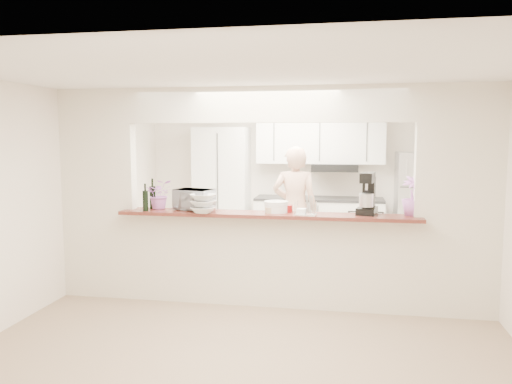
% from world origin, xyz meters
% --- Properties ---
extents(floor, '(6.00, 6.00, 0.00)m').
position_xyz_m(floor, '(0.00, 0.00, 0.00)').
color(floor, '#9E856B').
rests_on(floor, ground).
extents(tile_overlay, '(5.00, 2.90, 0.01)m').
position_xyz_m(tile_overlay, '(0.00, 1.55, 0.01)').
color(tile_overlay, beige).
rests_on(tile_overlay, floor).
extents(partition, '(5.00, 0.15, 2.50)m').
position_xyz_m(partition, '(0.00, 0.00, 1.48)').
color(partition, silver).
rests_on(partition, floor).
extents(bar_counter, '(3.40, 0.38, 1.09)m').
position_xyz_m(bar_counter, '(0.00, -0.00, 0.58)').
color(bar_counter, silver).
rests_on(bar_counter, floor).
extents(kitchen_cabinets, '(3.15, 0.62, 2.25)m').
position_xyz_m(kitchen_cabinets, '(-0.19, 2.72, 0.97)').
color(kitchen_cabinets, white).
rests_on(kitchen_cabinets, floor).
extents(refrigerator, '(0.75, 0.70, 1.70)m').
position_xyz_m(refrigerator, '(2.05, 2.65, 0.85)').
color(refrigerator, silver).
rests_on(refrigerator, floor).
extents(flower_left, '(0.39, 0.37, 0.35)m').
position_xyz_m(flower_left, '(-1.30, 0.05, 1.26)').
color(flower_left, '#D370B4').
rests_on(flower_left, bar_counter).
extents(wine_bottle_a, '(0.06, 0.06, 0.32)m').
position_xyz_m(wine_bottle_a, '(-1.40, -0.15, 1.21)').
color(wine_bottle_a, black).
rests_on(wine_bottle_a, bar_counter).
extents(wine_bottle_b, '(0.07, 0.07, 0.36)m').
position_xyz_m(wine_bottle_b, '(-1.40, 0.07, 1.23)').
color(wine_bottle_b, black).
rests_on(wine_bottle_b, bar_counter).
extents(toaster_oven, '(0.50, 0.40, 0.24)m').
position_xyz_m(toaster_oven, '(-0.88, 0.05, 1.21)').
color(toaster_oven, '#ACABB0').
rests_on(toaster_oven, bar_counter).
extents(serving_bowls, '(0.31, 0.31, 0.21)m').
position_xyz_m(serving_bowls, '(-0.70, -0.17, 1.19)').
color(serving_bowls, white).
rests_on(serving_bowls, bar_counter).
extents(plate_stack_a, '(0.27, 0.27, 0.13)m').
position_xyz_m(plate_stack_a, '(0.10, 0.03, 1.15)').
color(plate_stack_a, white).
rests_on(plate_stack_a, bar_counter).
extents(plate_stack_b, '(0.28, 0.28, 0.10)m').
position_xyz_m(plate_stack_b, '(0.10, 0.03, 1.14)').
color(plate_stack_b, white).
rests_on(plate_stack_b, bar_counter).
extents(red_bowl, '(0.16, 0.16, 0.08)m').
position_xyz_m(red_bowl, '(0.20, 0.08, 1.13)').
color(red_bowl, maroon).
rests_on(red_bowl, bar_counter).
extents(tan_bowl, '(0.14, 0.14, 0.06)m').
position_xyz_m(tan_bowl, '(0.05, -0.03, 1.12)').
color(tan_bowl, tan).
rests_on(tan_bowl, bar_counter).
extents(utensil_caddy, '(0.25, 0.17, 0.22)m').
position_xyz_m(utensil_caddy, '(0.45, -0.15, 1.18)').
color(utensil_caddy, silver).
rests_on(utensil_caddy, bar_counter).
extents(stand_mixer, '(0.26, 0.35, 0.46)m').
position_xyz_m(stand_mixer, '(1.12, 0.07, 1.30)').
color(stand_mixer, black).
rests_on(stand_mixer, bar_counter).
extents(flower_right, '(0.28, 0.28, 0.43)m').
position_xyz_m(flower_right, '(1.60, 0.05, 1.31)').
color(flower_right, '#B665BD').
rests_on(flower_right, bar_counter).
extents(person, '(0.67, 0.45, 1.80)m').
position_xyz_m(person, '(0.16, 1.58, 0.90)').
color(person, tan).
rests_on(person, floor).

